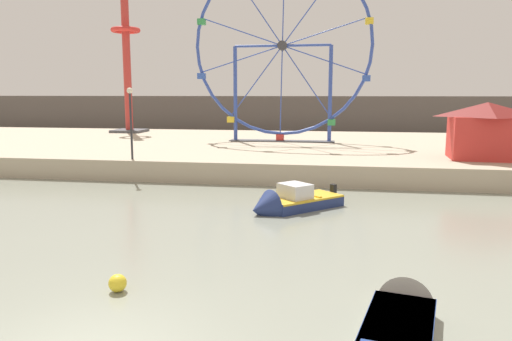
% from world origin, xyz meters
% --- Properties ---
extents(quay_promenade, '(110.00, 22.50, 1.15)m').
position_xyz_m(quay_promenade, '(0.00, 28.16, 0.58)').
color(quay_promenade, '#B7A88E').
rests_on(quay_promenade, ground_plane).
extents(distant_town_skyline, '(140.00, 3.00, 4.40)m').
position_xyz_m(distant_town_skyline, '(0.00, 50.75, 2.20)').
color(distant_town_skyline, '#564C47').
rests_on(distant_town_skyline, ground_plane).
extents(motorboat_white_red_stripe, '(2.33, 5.39, 1.21)m').
position_xyz_m(motorboat_white_red_stripe, '(5.83, 1.81, 0.23)').
color(motorboat_white_red_stripe, silver).
rests_on(motorboat_white_red_stripe, ground_plane).
extents(motorboat_navy_blue, '(4.06, 4.09, 1.56)m').
position_xyz_m(motorboat_navy_blue, '(2.53, 11.84, 0.33)').
color(motorboat_navy_blue, navy).
rests_on(motorboat_navy_blue, ground_plane).
extents(ferris_wheel_blue_frame, '(13.13, 1.20, 13.61)m').
position_xyz_m(ferris_wheel_blue_frame, '(0.25, 28.87, 7.99)').
color(ferris_wheel_blue_frame, '#334CA8').
rests_on(ferris_wheel_blue_frame, quay_promenade).
extents(drop_tower_red_tower, '(2.80, 2.80, 13.86)m').
position_xyz_m(drop_tower_red_tower, '(-14.81, 35.38, 7.80)').
color(drop_tower_red_tower, '#BC332D').
rests_on(drop_tower_red_tower, quay_promenade).
extents(carnival_booth_red_striped, '(4.22, 3.28, 3.13)m').
position_xyz_m(carnival_booth_red_striped, '(12.50, 20.91, 2.78)').
color(carnival_booth_red_striped, red).
rests_on(carnival_booth_red_striped, quay_promenade).
extents(promenade_lamp_near, '(0.32, 0.32, 3.91)m').
position_xyz_m(promenade_lamp_near, '(-6.73, 17.56, 3.71)').
color(promenade_lamp_near, '#2D2D33').
rests_on(promenade_lamp_near, quay_promenade).
extents(mooring_buoy_orange, '(0.44, 0.44, 0.44)m').
position_xyz_m(mooring_buoy_orange, '(-0.69, 2.82, 0.22)').
color(mooring_buoy_orange, yellow).
rests_on(mooring_buoy_orange, ground_plane).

